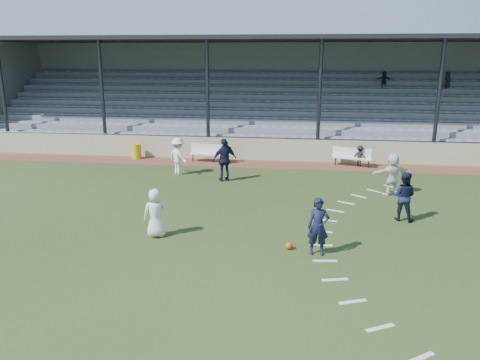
# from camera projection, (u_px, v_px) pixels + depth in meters

# --- Properties ---
(ground) EXTENTS (90.00, 90.00, 0.00)m
(ground) POSITION_uv_depth(u_px,v_px,m) (230.00, 240.00, 14.73)
(ground) COLOR #2B3E19
(ground) RESTS_ON ground
(cinder_track) EXTENTS (34.00, 2.00, 0.02)m
(cinder_track) POSITION_uv_depth(u_px,v_px,m) (260.00, 164.00, 24.77)
(cinder_track) COLOR brown
(cinder_track) RESTS_ON ground
(retaining_wall) EXTENTS (34.00, 0.18, 1.20)m
(retaining_wall) POSITION_uv_depth(u_px,v_px,m) (262.00, 149.00, 25.62)
(retaining_wall) COLOR #B2A989
(retaining_wall) RESTS_ON ground
(bench_left) EXTENTS (2.03, 0.65, 0.95)m
(bench_left) POSITION_uv_depth(u_px,v_px,m) (208.00, 151.00, 25.17)
(bench_left) COLOR silver
(bench_left) RESTS_ON cinder_track
(bench_right) EXTENTS (2.04, 0.96, 0.95)m
(bench_right) POSITION_uv_depth(u_px,v_px,m) (352.00, 155.00, 24.23)
(bench_right) COLOR silver
(bench_right) RESTS_ON cinder_track
(trash_bin) EXTENTS (0.51, 0.51, 0.82)m
(trash_bin) POSITION_uv_depth(u_px,v_px,m) (137.00, 151.00, 25.95)
(trash_bin) COLOR gold
(trash_bin) RESTS_ON cinder_track
(football) EXTENTS (0.22, 0.22, 0.22)m
(football) POSITION_uv_depth(u_px,v_px,m) (289.00, 246.00, 14.04)
(football) COLOR #BF4E0B
(football) RESTS_ON ground
(player_white_lead) EXTENTS (0.88, 0.69, 1.58)m
(player_white_lead) POSITION_uv_depth(u_px,v_px,m) (156.00, 213.00, 14.86)
(player_white_lead) COLOR white
(player_white_lead) RESTS_ON ground
(player_navy_lead) EXTENTS (0.65, 0.44, 1.72)m
(player_navy_lead) POSITION_uv_depth(u_px,v_px,m) (318.00, 227.00, 13.49)
(player_navy_lead) COLOR black
(player_navy_lead) RESTS_ON ground
(player_navy_mid) EXTENTS (1.02, 0.91, 1.75)m
(player_navy_mid) POSITION_uv_depth(u_px,v_px,m) (403.00, 196.00, 16.31)
(player_navy_mid) COLOR black
(player_navy_mid) RESTS_ON ground
(player_white_wing) EXTENTS (1.32, 1.22, 1.79)m
(player_white_wing) POSITION_uv_depth(u_px,v_px,m) (178.00, 156.00, 22.54)
(player_white_wing) COLOR white
(player_white_wing) RESTS_ON ground
(player_navy_wing) EXTENTS (1.25, 0.98, 1.97)m
(player_navy_wing) POSITION_uv_depth(u_px,v_px,m) (225.00, 160.00, 21.36)
(player_navy_wing) COLOR black
(player_navy_wing) RESTS_ON ground
(player_white_back) EXTENTS (1.69, 1.15, 1.75)m
(player_white_back) POSITION_uv_depth(u_px,v_px,m) (392.00, 174.00, 19.31)
(player_white_back) COLOR white
(player_white_back) RESTS_ON ground
(sub_left_near) EXTENTS (0.44, 0.32, 1.14)m
(sub_left_near) POSITION_uv_depth(u_px,v_px,m) (226.00, 153.00, 24.73)
(sub_left_near) COLOR black
(sub_left_near) RESTS_ON cinder_track
(sub_left_far) EXTENTS (0.72, 0.52, 1.13)m
(sub_left_far) POSITION_uv_depth(u_px,v_px,m) (227.00, 152.00, 25.07)
(sub_left_far) COLOR black
(sub_left_far) RESTS_ON cinder_track
(sub_right) EXTENTS (0.81, 0.66, 1.10)m
(sub_right) POSITION_uv_depth(u_px,v_px,m) (360.00, 156.00, 24.13)
(sub_right) COLOR black
(sub_right) RESTS_ON cinder_track
(grandstand) EXTENTS (34.60, 9.00, 6.61)m
(grandstand) POSITION_uv_depth(u_px,v_px,m) (269.00, 110.00, 29.70)
(grandstand) COLOR gray
(grandstand) RESTS_ON ground
(penalty_arc) EXTENTS (3.89, 14.63, 0.01)m
(penalty_arc) POSITION_uv_depth(u_px,v_px,m) (363.00, 247.00, 14.20)
(penalty_arc) COLOR silver
(penalty_arc) RESTS_ON ground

